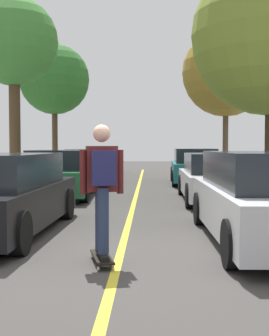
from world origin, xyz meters
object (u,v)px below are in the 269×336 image
object	(u,v)px
parked_car_left_far	(89,165)
skateboarder	(102,182)
parked_car_left_farthest	(102,161)
parked_car_right_near	(215,178)
parked_car_right_nearest	(264,197)
street_tree_left_nearest	(14,43)
skateboard	(102,257)
street_tree_right_near	(226,73)
parked_car_right_far	(194,167)
street_tree_left_near	(54,80)
parked_car_left_near	(61,174)

from	to	relation	value
parked_car_left_far	skateboarder	bearing A→B (deg)	-81.82
parked_car_left_farthest	parked_car_right_near	bearing A→B (deg)	-70.55
parked_car_right_nearest	parked_car_left_farthest	bearing A→B (deg)	103.85
parked_car_left_far	street_tree_left_nearest	size ratio (longest dim) A/B	0.67
street_tree_left_nearest	skateboard	distance (m)	10.94
street_tree_right_near	parked_car_right_near	bearing A→B (deg)	-101.07
parked_car_right_far	street_tree_left_near	size ratio (longest dim) A/B	0.73
parked_car_right_near	street_tree_right_near	size ratio (longest dim) A/B	0.66
skateboarder	parked_car_right_far	bearing A→B (deg)	79.23
parked_car_right_near	skateboarder	world-z (taller)	skateboarder
parked_car_right_nearest	parked_car_left_far	bearing A→B (deg)	109.38
parked_car_left_near	street_tree_left_near	xyz separation A→B (m)	(-1.74, 7.63, 3.93)
parked_car_left_near	parked_car_right_far	xyz separation A→B (m)	(4.55, 5.11, 0.00)
parked_car_right_near	street_tree_left_near	size ratio (longest dim) A/B	0.75
parked_car_right_nearest	skateboard	distance (m)	2.95
parked_car_right_near	parked_car_right_far	distance (m)	5.91
parked_car_left_near	skateboarder	xyz separation A→B (m)	(2.08, -7.89, 0.39)
parked_car_right_near	street_tree_left_nearest	size ratio (longest dim) A/B	0.73
street_tree_left_near	skateboard	xyz separation A→B (m)	(3.81, -15.48, -4.55)
parked_car_right_near	street_tree_right_near	distance (m)	10.03
parked_car_left_far	parked_car_left_farthest	world-z (taller)	parked_car_left_far
parked_car_left_near	street_tree_right_near	world-z (taller)	street_tree_right_near
parked_car_left_farthest	parked_car_right_near	xyz separation A→B (m)	(4.55, -12.89, -0.02)
parked_car_left_near	skateboard	world-z (taller)	parked_car_left_near
parked_car_left_farthest	parked_car_right_nearest	size ratio (longest dim) A/B	0.90
parked_car_right_nearest	street_tree_left_nearest	distance (m)	10.70
street_tree_left_nearest	parked_car_right_far	bearing A→B (deg)	31.89
street_tree_left_nearest	street_tree_right_near	world-z (taller)	street_tree_right_near
parked_car_left_far	parked_car_left_near	bearing A→B (deg)	-90.01
parked_car_left_near	street_tree_left_nearest	xyz separation A→B (m)	(-1.74, 1.20, 4.20)
street_tree_left_nearest	street_tree_left_near	world-z (taller)	street_tree_left_nearest
parked_car_right_nearest	street_tree_left_nearest	xyz separation A→B (m)	(-6.29, 7.58, 4.18)
parked_car_left_near	skateboard	distance (m)	8.14
parked_car_left_near	parked_car_left_farthest	xyz separation A→B (m)	(0.00, 12.08, -0.03)
skateboard	skateboarder	bearing A→B (deg)	-76.48
street_tree_left_nearest	skateboarder	world-z (taller)	street_tree_left_nearest
parked_car_left_far	street_tree_right_near	size ratio (longest dim) A/B	0.61
parked_car_right_near	skateboarder	bearing A→B (deg)	-109.26
parked_car_right_far	skateboarder	distance (m)	13.23
parked_car_left_far	street_tree_right_near	world-z (taller)	street_tree_right_near
parked_car_left_near	parked_car_left_far	distance (m)	6.55
skateboard	street_tree_left_near	bearing A→B (deg)	103.81
parked_car_left_far	parked_car_right_near	xyz separation A→B (m)	(4.55, -7.36, -0.05)
parked_car_right_far	skateboard	bearing A→B (deg)	-100.84
parked_car_left_farthest	skateboard	world-z (taller)	parked_car_left_farthest
parked_car_left_near	parked_car_left_farthest	size ratio (longest dim) A/B	0.99
skateboarder	skateboard	bearing A→B (deg)	103.52
parked_car_left_near	parked_car_left_far	world-z (taller)	parked_car_left_near
parked_car_right_far	parked_car_left_farthest	bearing A→B (deg)	123.13
parked_car_right_far	skateboarder	world-z (taller)	skateboarder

